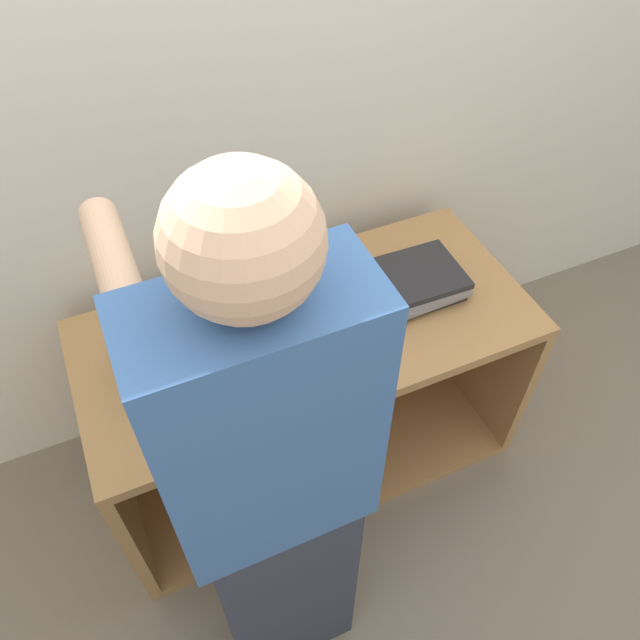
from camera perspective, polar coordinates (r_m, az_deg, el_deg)
name	(u,v)px	position (r m, az deg, el deg)	size (l,w,h in m)	color
ground_plane	(346,519)	(2.29, 2.35, -17.72)	(12.00, 12.00, 0.00)	#756B5B
wall_back	(245,103)	(1.86, -6.83, 19.11)	(8.00, 0.05, 2.40)	silver
cart	(301,377)	(2.17, -1.79, -5.26)	(1.37, 0.64, 0.70)	#A87A47
laptop_open	(300,303)	(1.86, -1.86, 1.60)	(0.31, 0.33, 0.21)	gray
laptop_stack_left	(194,348)	(1.76, -11.49, -2.51)	(0.33, 0.24, 0.12)	#B7B7BC
laptop_stack_right	(409,284)	(1.94, 8.10, 3.32)	(0.33, 0.24, 0.08)	#232326
person	(273,497)	(1.39, -4.36, -15.82)	(0.40, 0.53, 1.68)	#2D3342
inventory_tag	(194,347)	(1.67, -11.42, -2.44)	(0.06, 0.02, 0.01)	red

